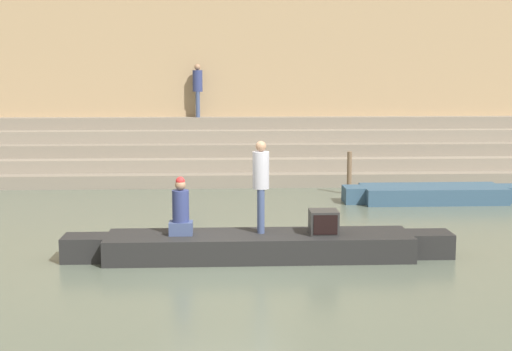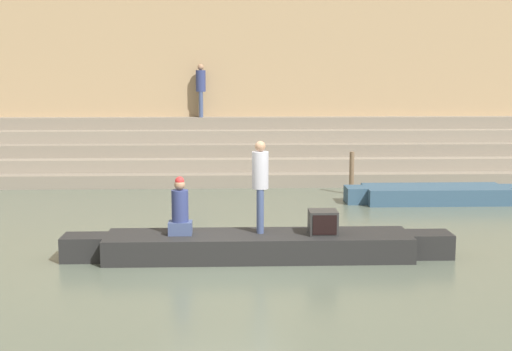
{
  "view_description": "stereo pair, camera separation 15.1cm",
  "coord_description": "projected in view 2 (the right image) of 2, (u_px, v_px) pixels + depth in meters",
  "views": [
    {
      "loc": [
        -0.06,
        -12.29,
        3.37
      ],
      "look_at": [
        0.6,
        1.56,
        1.35
      ],
      "focal_mm": 50.0,
      "sensor_mm": 36.0,
      "label": 1
    },
    {
      "loc": [
        0.09,
        -12.29,
        3.37
      ],
      "look_at": [
        0.6,
        1.56,
        1.35
      ],
      "focal_mm": 50.0,
      "sensor_mm": 36.0,
      "label": 2
    }
  ],
  "objects": [
    {
      "name": "person_on_steps",
      "position": [
        201.0,
        86.0,
        22.89
      ],
      "size": [
        0.31,
        0.31,
        1.7
      ],
      "rotation": [
        0.0,
        0.0,
        2.65
      ],
      "color": "#3D4C75",
      "rests_on": "ghat_steps"
    },
    {
      "name": "moored_boat_shore",
      "position": [
        435.0,
        194.0,
        18.56
      ],
      "size": [
        4.68,
        1.34,
        0.42
      ],
      "rotation": [
        0.0,
        0.0,
        0.09
      ],
      "color": "#33516B",
      "rests_on": "ground"
    },
    {
      "name": "tv_set",
      "position": [
        323.0,
        222.0,
        12.92
      ],
      "size": [
        0.51,
        0.49,
        0.44
      ],
      "rotation": [
        0.0,
        0.0,
        -0.04
      ],
      "color": "#2D2D2D",
      "rests_on": "rowboat_main"
    },
    {
      "name": "person_standing",
      "position": [
        260.0,
        180.0,
        12.95
      ],
      "size": [
        0.3,
        0.3,
        1.68
      ],
      "rotation": [
        0.0,
        0.0,
        -0.02
      ],
      "color": "#3D4C75",
      "rests_on": "rowboat_main"
    },
    {
      "name": "ghat_steps",
      "position": [
        227.0,
        157.0,
        22.48
      ],
      "size": [
        36.0,
        2.89,
        1.92
      ],
      "color": "gray",
      "rests_on": "ground"
    },
    {
      "name": "rowboat_main",
      "position": [
        258.0,
        245.0,
        12.99
      ],
      "size": [
        7.08,
        1.28,
        0.45
      ],
      "rotation": [
        0.0,
        0.0,
        -0.03
      ],
      "color": "black",
      "rests_on": "ground"
    },
    {
      "name": "back_wall",
      "position": [
        227.0,
        41.0,
        23.59
      ],
      "size": [
        34.2,
        1.28,
        8.79
      ],
      "color": "tan",
      "rests_on": "ground"
    },
    {
      "name": "mooring_post",
      "position": [
        352.0,
        173.0,
        19.7
      ],
      "size": [
        0.13,
        0.13,
        1.19
      ],
      "primitive_type": "cylinder",
      "color": "brown",
      "rests_on": "ground"
    },
    {
      "name": "person_rowing",
      "position": [
        180.0,
        211.0,
        12.86
      ],
      "size": [
        0.42,
        0.33,
        1.06
      ],
      "rotation": [
        0.0,
        0.0,
        -0.14
      ],
      "color": "#3D4C75",
      "rests_on": "rowboat_main"
    },
    {
      "name": "ground_plane",
      "position": [
        226.0,
        264.0,
        12.64
      ],
      "size": [
        120.0,
        120.0,
        0.0
      ],
      "primitive_type": "plane",
      "color": "#566051"
    }
  ]
}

